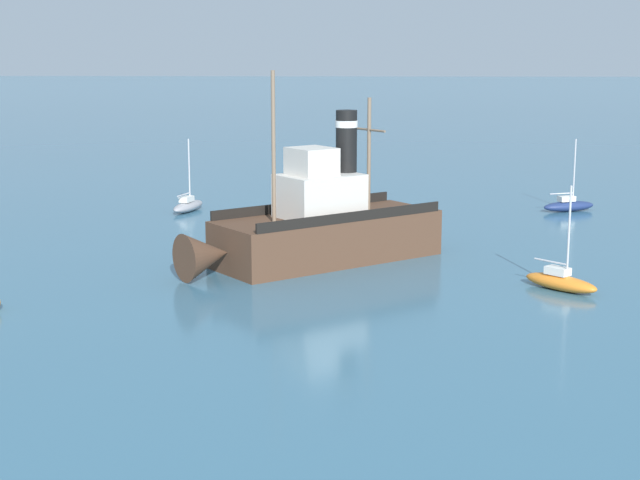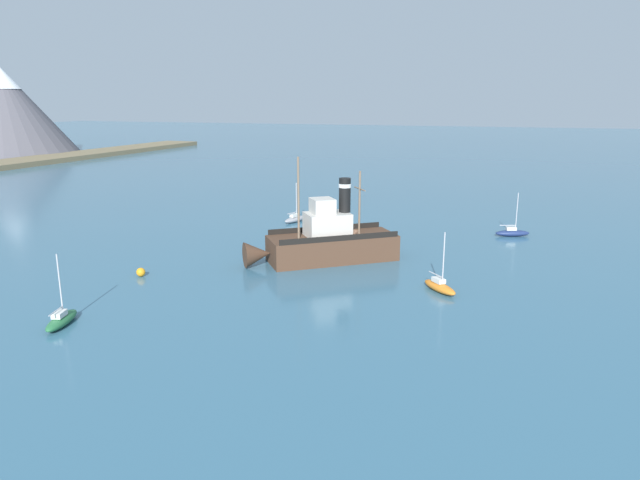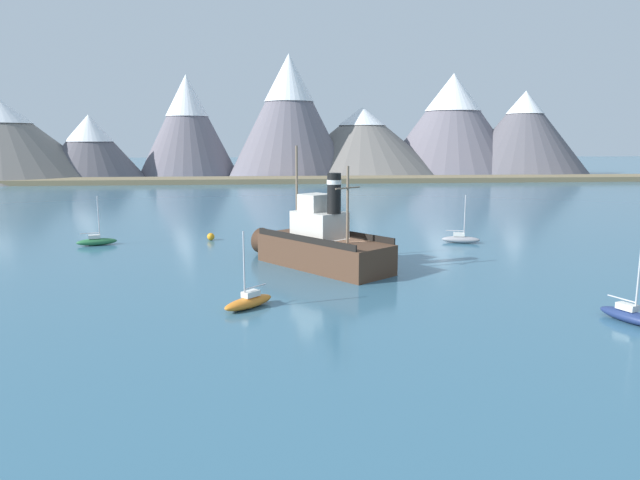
# 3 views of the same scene
# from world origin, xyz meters

# --- Properties ---
(ground_plane) EXTENTS (600.00, 600.00, 0.00)m
(ground_plane) POSITION_xyz_m (0.00, 0.00, 0.00)
(ground_plane) COLOR #38667F
(mountain_ridge) EXTENTS (189.08, 62.29, 33.95)m
(mountain_ridge) POSITION_xyz_m (3.38, 121.35, 13.17)
(mountain_ridge) COLOR slate
(mountain_ridge) RESTS_ON ground
(shoreline_strip) EXTENTS (240.00, 12.00, 1.20)m
(shoreline_strip) POSITION_xyz_m (0.00, 95.98, 0.60)
(shoreline_strip) COLOR #7A6B4C
(shoreline_strip) RESTS_ON ground
(old_tugboat) EXTENTS (11.49, 13.45, 9.90)m
(old_tugboat) POSITION_xyz_m (-2.32, 0.99, 1.83)
(old_tugboat) COLOR #4C3323
(old_tugboat) RESTS_ON ground
(sailboat_orange) EXTENTS (3.49, 3.44, 4.90)m
(sailboat_orange) POSITION_xyz_m (-7.75, -10.43, 0.43)
(sailboat_orange) COLOR orange
(sailboat_orange) RESTS_ON ground
(sailboat_grey) EXTENTS (3.96, 2.16, 4.90)m
(sailboat_grey) POSITION_xyz_m (13.10, 10.44, 0.43)
(sailboat_grey) COLOR gray
(sailboat_grey) RESTS_ON ground
(sailboat_navy) EXTENTS (2.37, 3.94, 4.90)m
(sailboat_navy) POSITION_xyz_m (14.18, -15.37, 0.43)
(sailboat_navy) COLOR navy
(sailboat_navy) RESTS_ON ground
(sailboat_green) EXTENTS (3.96, 2.16, 4.90)m
(sailboat_green) POSITION_xyz_m (-23.46, 12.61, 0.43)
(sailboat_green) COLOR #286B3D
(sailboat_green) RESTS_ON ground
(mooring_buoy) EXTENTS (0.77, 0.77, 0.77)m
(mooring_buoy) POSITION_xyz_m (-12.40, 14.45, 0.38)
(mooring_buoy) COLOR orange
(mooring_buoy) RESTS_ON ground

